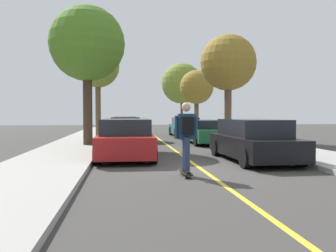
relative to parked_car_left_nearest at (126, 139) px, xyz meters
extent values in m
plane|color=#3D3A38|center=(2.11, -2.41, -0.69)|extent=(80.00, 80.00, 0.00)
cube|color=#9E9B93|center=(-2.37, -2.41, -0.62)|extent=(2.63, 56.00, 0.14)
cube|color=gold|center=(2.11, 1.59, -0.69)|extent=(0.12, 39.20, 0.01)
cube|color=maroon|center=(0.00, 0.01, -0.17)|extent=(1.96, 4.61, 0.69)
cube|color=black|center=(0.00, -0.02, 0.43)|extent=(1.70, 3.07, 0.52)
cylinder|color=black|center=(0.85, -1.59, -0.37)|extent=(0.23, 0.64, 0.64)
cylinder|color=black|center=(-0.90, -1.56, -0.37)|extent=(0.23, 0.64, 0.64)
cylinder|color=black|center=(0.91, 1.58, -0.37)|extent=(0.23, 0.64, 0.64)
cylinder|color=black|center=(-0.85, 1.61, -0.37)|extent=(0.23, 0.64, 0.64)
cube|color=maroon|center=(0.00, 6.99, -0.16)|extent=(1.77, 4.15, 0.71)
cube|color=black|center=(0.00, 7.17, 0.44)|extent=(1.54, 2.42, 0.50)
cylinder|color=black|center=(0.81, 5.64, -0.37)|extent=(0.23, 0.64, 0.64)
cylinder|color=black|center=(-0.78, 5.62, -0.37)|extent=(0.23, 0.64, 0.64)
cylinder|color=black|center=(0.78, 8.36, -0.37)|extent=(0.23, 0.64, 0.64)
cylinder|color=black|center=(-0.81, 8.34, -0.37)|extent=(0.23, 0.64, 0.64)
cube|color=#B7B7BC|center=(0.00, 13.90, -0.20)|extent=(1.89, 4.08, 0.63)
cube|color=black|center=(-0.01, 14.08, 0.39)|extent=(1.63, 2.67, 0.56)
cylinder|color=black|center=(0.86, 12.63, -0.37)|extent=(0.24, 0.65, 0.64)
cylinder|color=black|center=(-0.75, 12.57, -0.37)|extent=(0.24, 0.65, 0.64)
cylinder|color=black|center=(0.76, 15.24, -0.37)|extent=(0.24, 0.65, 0.64)
cylinder|color=black|center=(-0.86, 15.18, -0.37)|extent=(0.24, 0.65, 0.64)
cube|color=black|center=(4.22, -1.31, -0.19)|extent=(1.89, 4.50, 0.64)
cube|color=black|center=(4.22, -1.22, 0.41)|extent=(1.64, 2.88, 0.56)
cylinder|color=black|center=(3.35, 0.21, -0.37)|extent=(0.23, 0.64, 0.64)
cylinder|color=black|center=(5.04, 0.24, -0.37)|extent=(0.23, 0.64, 0.64)
cylinder|color=black|center=(3.40, -2.85, -0.37)|extent=(0.23, 0.64, 0.64)
cylinder|color=black|center=(5.09, -2.82, -0.37)|extent=(0.23, 0.64, 0.64)
cube|color=#1E5B33|center=(4.22, 5.71, -0.20)|extent=(1.89, 4.64, 0.62)
cube|color=black|center=(4.22, 5.68, 0.33)|extent=(1.63, 2.81, 0.45)
cylinder|color=black|center=(3.35, 7.29, -0.37)|extent=(0.24, 0.65, 0.64)
cylinder|color=black|center=(5.00, 7.33, -0.37)|extent=(0.24, 0.65, 0.64)
cylinder|color=black|center=(3.43, 4.10, -0.37)|extent=(0.24, 0.65, 0.64)
cylinder|color=black|center=(5.09, 4.14, -0.37)|extent=(0.24, 0.65, 0.64)
cube|color=#196066|center=(4.22, 11.74, -0.19)|extent=(1.82, 4.03, 0.65)
cube|color=black|center=(4.22, 11.76, 0.37)|extent=(1.60, 2.26, 0.48)
cylinder|color=black|center=(3.37, 13.05, -0.37)|extent=(0.22, 0.64, 0.64)
cylinder|color=black|center=(5.07, 13.05, -0.37)|extent=(0.22, 0.64, 0.64)
cylinder|color=black|center=(3.37, 10.43, -0.37)|extent=(0.22, 0.64, 0.64)
cylinder|color=black|center=(5.06, 10.42, -0.37)|extent=(0.22, 0.64, 0.64)
cylinder|color=#3D2D1E|center=(-1.73, 4.13, 1.34)|extent=(0.43, 0.43, 3.79)
sphere|color=#4C7A23|center=(-1.73, 4.13, 4.13)|extent=(3.47, 3.47, 3.47)
cylinder|color=brown|center=(-1.73, 10.92, 1.39)|extent=(0.35, 0.35, 3.89)
sphere|color=olive|center=(-1.73, 10.92, 4.00)|extent=(2.80, 2.80, 2.80)
cylinder|color=brown|center=(5.95, 7.31, 1.21)|extent=(0.42, 0.42, 3.52)
sphere|color=olive|center=(5.95, 7.31, 3.85)|extent=(3.24, 3.24, 3.24)
cylinder|color=brown|center=(5.95, 16.18, 0.82)|extent=(0.37, 0.37, 2.75)
sphere|color=olive|center=(5.95, 16.18, 3.10)|extent=(2.80, 2.80, 2.80)
cylinder|color=#4C3823|center=(5.95, 23.69, 1.03)|extent=(0.25, 0.25, 3.16)
sphere|color=olive|center=(5.95, 23.69, 4.05)|extent=(4.22, 4.22, 4.22)
cylinder|color=#38383D|center=(-1.75, 4.02, 2.22)|extent=(0.12, 0.12, 5.54)
cube|color=#EAE5C6|center=(-1.75, 4.02, 5.11)|extent=(0.36, 0.24, 0.20)
cube|color=black|center=(1.48, -3.88, -0.60)|extent=(0.23, 0.84, 0.02)
cylinder|color=beige|center=(1.38, -3.54, -0.67)|extent=(0.03, 0.06, 0.06)
cylinder|color=beige|center=(1.57, -3.54, -0.67)|extent=(0.03, 0.06, 0.06)
cylinder|color=beige|center=(1.38, -4.22, -0.67)|extent=(0.03, 0.06, 0.06)
cylinder|color=beige|center=(1.57, -4.22, -0.67)|extent=(0.03, 0.06, 0.06)
cube|color=#99999E|center=(1.48, -3.54, -0.63)|extent=(0.10, 0.04, 0.02)
cube|color=#99999E|center=(1.47, -4.22, -0.63)|extent=(0.10, 0.04, 0.02)
cube|color=black|center=(1.48, -3.66, -0.56)|extent=(0.10, 0.26, 0.06)
cube|color=black|center=(1.47, -4.10, -0.56)|extent=(0.10, 0.26, 0.06)
cylinder|color=#283351|center=(1.48, -3.76, -0.11)|extent=(0.15, 0.15, 0.83)
cylinder|color=#283351|center=(1.47, -4.00, -0.11)|extent=(0.15, 0.15, 0.83)
cube|color=navy|center=(1.48, -3.88, 0.56)|extent=(0.40, 0.22, 0.64)
sphere|color=tan|center=(1.48, -3.88, 1.05)|extent=(0.23, 0.23, 0.23)
cylinder|color=navy|center=(1.23, -3.88, 0.54)|extent=(0.09, 0.09, 0.58)
cylinder|color=navy|center=(1.72, -3.88, 0.54)|extent=(0.09, 0.09, 0.58)
cube|color=black|center=(1.47, -4.08, 0.58)|extent=(0.30, 0.18, 0.44)
camera|label=1|loc=(-0.08, -12.57, 0.88)|focal=37.66mm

